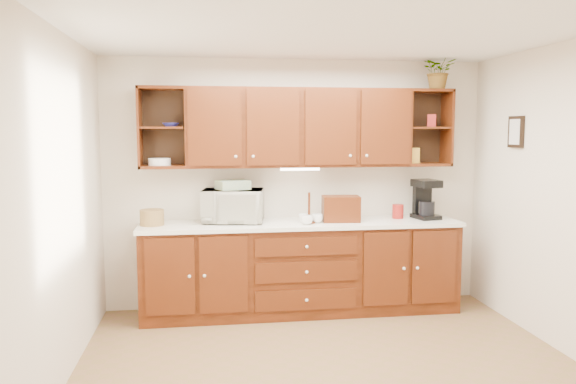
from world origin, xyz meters
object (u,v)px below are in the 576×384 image
object	(u,v)px
microwave	(233,206)
coffee_maker	(425,200)
bread_box	(341,209)
potted_plant	(439,71)

from	to	relation	value
microwave	coffee_maker	xyz separation A→B (m)	(2.02, -0.04, 0.03)
microwave	bread_box	bearing A→B (deg)	2.62
microwave	coffee_maker	bearing A→B (deg)	7.41
bread_box	potted_plant	size ratio (longest dim) A/B	0.99
coffee_maker	potted_plant	bearing A→B (deg)	8.15
bread_box	coffee_maker	size ratio (longest dim) A/B	0.91
bread_box	microwave	bearing A→B (deg)	178.84
microwave	bread_box	size ratio (longest dim) A/B	1.62
coffee_maker	potted_plant	world-z (taller)	potted_plant
bread_box	coffee_maker	xyz separation A→B (m)	(0.93, 0.07, 0.07)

